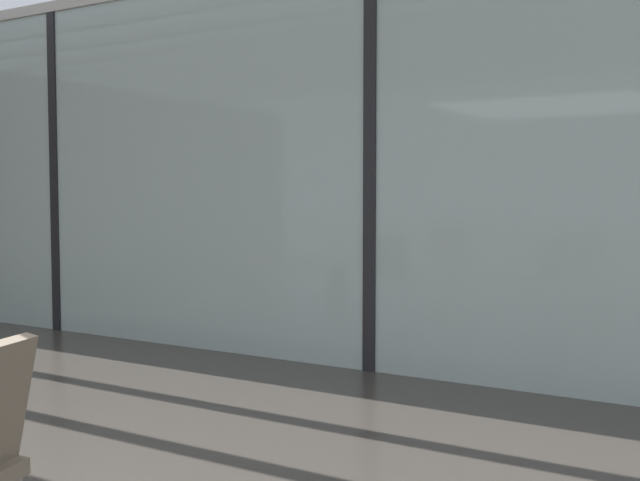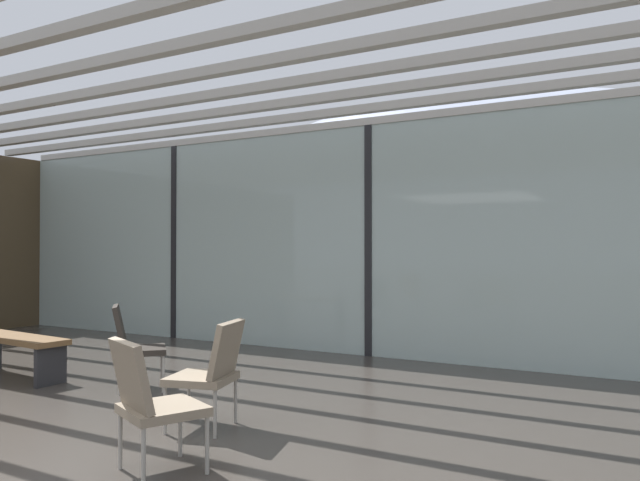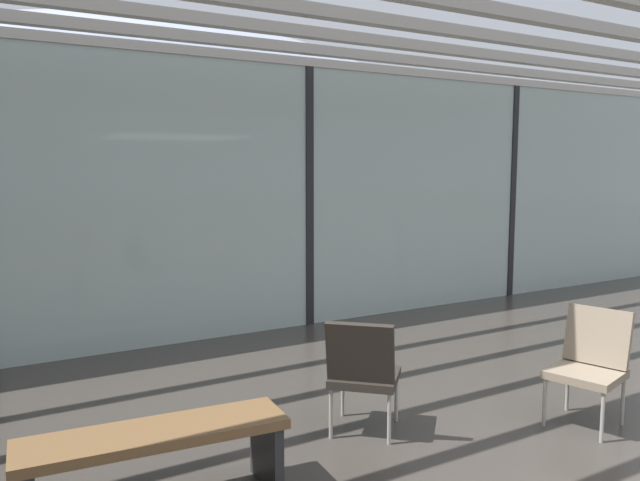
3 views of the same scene
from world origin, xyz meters
name	(u,v)px [view 3 (image 3 of 3)]	position (x,y,z in m)	size (l,w,h in m)	color
glass_curtain_wall	(308,198)	(0.00, 5.20, 1.56)	(14.00, 0.08, 3.13)	#A3B7B2
window_mullion_1	(308,198)	(0.00, 5.20, 1.56)	(0.10, 0.12, 3.13)	black
window_mullion_2	(511,192)	(3.50, 5.20, 1.56)	(0.10, 0.12, 3.13)	black
parked_airplane	(154,149)	(-0.59, 9.72, 2.27)	(13.30, 4.54, 4.54)	#B2BCD6
lounge_chair_0	(590,359)	(0.35, 1.46, 0.49)	(0.64, 0.60, 0.87)	#7F705B
lounge_chair_3	(363,369)	(-1.26, 2.15, 0.49)	(0.71, 0.71, 0.87)	#28231E
waiting_bench	(155,447)	(-2.84, 1.93, 0.36)	(1.53, 0.53, 0.47)	brown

